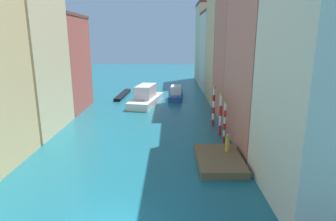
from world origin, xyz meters
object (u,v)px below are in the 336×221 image
person_on_dock (227,143)px  mooring_pole_2 (214,105)px  mooring_pole_0 (225,122)px  gondola_black (123,95)px  motorboat_0 (176,94)px  waterfront_dock (219,160)px  mooring_pole_1 (221,114)px  vaporetto_white (146,97)px

person_on_dock → mooring_pole_2: size_ratio=0.33×
mooring_pole_0 → mooring_pole_2: (-0.24, 5.93, 0.27)m
gondola_black → motorboat_0: (9.61, -2.23, 0.58)m
gondola_black → waterfront_dock: bearing=-66.1°
mooring_pole_0 → mooring_pole_2: 5.94m
gondola_black → motorboat_0: motorboat_0 is taller
mooring_pole_2 → motorboat_0: (-4.18, 15.59, -1.62)m
mooring_pole_1 → motorboat_0: mooring_pole_1 is taller
mooring_pole_1 → vaporetto_white: 17.48m
waterfront_dock → mooring_pole_2: 11.18m
person_on_dock → motorboat_0: (-4.01, 25.30, -0.53)m
waterfront_dock → mooring_pole_2: size_ratio=1.25×
mooring_pole_2 → vaporetto_white: mooring_pole_2 is taller
mooring_pole_2 → gondola_black: bearing=127.7°
mooring_pole_0 → mooring_pole_2: bearing=92.3°
mooring_pole_1 → mooring_pole_2: mooring_pole_2 is taller
mooring_pole_2 → waterfront_dock: bearing=-95.4°
mooring_pole_1 → motorboat_0: 19.77m
person_on_dock → motorboat_0: bearing=99.0°
waterfront_dock → gondola_black: waterfront_dock is taller
person_on_dock → mooring_pole_0: mooring_pole_0 is taller
person_on_dock → motorboat_0: motorboat_0 is taller
waterfront_dock → mooring_pole_0: mooring_pole_0 is taller
mooring_pole_1 → motorboat_0: size_ratio=0.67×
person_on_dock → waterfront_dock: bearing=-125.0°
mooring_pole_1 → vaporetto_white: mooring_pole_1 is taller
mooring_pole_0 → vaporetto_white: mooring_pole_0 is taller
waterfront_dock → mooring_pole_1: size_ratio=1.29×
mooring_pole_0 → gondola_black: size_ratio=0.44×
mooring_pole_1 → mooring_pole_2: size_ratio=0.97×
person_on_dock → motorboat_0: 25.62m
gondola_black → mooring_pole_2: bearing=-52.3°
person_on_dock → mooring_pole_2: mooring_pole_2 is taller
mooring_pole_0 → motorboat_0: mooring_pole_0 is taller
waterfront_dock → person_on_dock: 1.82m
person_on_dock → vaporetto_white: bearing=112.9°
mooring_pole_1 → motorboat_0: (-4.39, 19.21, -1.54)m
waterfront_dock → person_on_dock: person_on_dock is taller
gondola_black → motorboat_0: 9.88m
mooring_pole_2 → motorboat_0: 16.23m
mooring_pole_0 → gondola_black: (-14.03, 23.75, -1.93)m
person_on_dock → vaporetto_white: (-8.84, 20.88, -0.21)m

